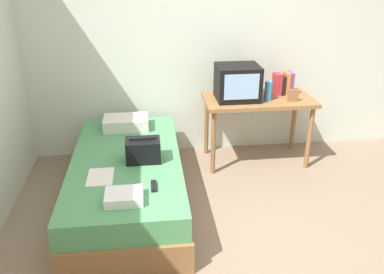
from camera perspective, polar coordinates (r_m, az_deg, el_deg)
The scene contains 13 objects.
ground_plane at distance 3.20m, azimuth 6.97°, elevation -17.02°, with size 8.00×8.00×0.00m, color #84705B.
wall_back at distance 4.44m, azimuth 1.84°, elevation 13.98°, with size 5.20×0.10×2.60m, color silver.
bed at distance 3.71m, azimuth -9.29°, elevation -6.29°, with size 1.00×2.00×0.47m.
desk at distance 4.31m, azimuth 9.51°, elevation 4.42°, with size 1.16×0.60×0.75m.
tv at distance 4.16m, azimuth 6.59°, elevation 7.85°, with size 0.44×0.39×0.36m.
water_bottle at distance 4.19m, azimuth 10.97°, elevation 6.55°, with size 0.07×0.07×0.20m, color #3399DB.
book_row at distance 4.42m, azimuth 13.04°, elevation 7.54°, with size 0.20×0.17×0.24m.
picture_frame at distance 4.23m, azimuth 14.43°, elevation 5.83°, with size 0.11×0.02×0.13m, color olive.
pillow at distance 4.19m, azimuth -9.50°, elevation 2.05°, with size 0.46×0.30×0.12m, color silver.
handbag at distance 3.48m, azimuth -7.07°, elevation -1.91°, with size 0.30×0.20×0.22m.
magazine at distance 3.33m, azimuth -13.12°, elevation -5.63°, with size 0.21×0.29×0.01m, color white.
remote_dark at distance 3.12m, azimuth -5.56°, elevation -7.07°, with size 0.04×0.16×0.02m, color black.
folded_towel at distance 2.97m, azimuth -9.80°, elevation -8.51°, with size 0.28×0.22×0.07m, color white.
Camera 1 is at (-0.65, -2.31, 2.11)m, focal length 36.85 mm.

